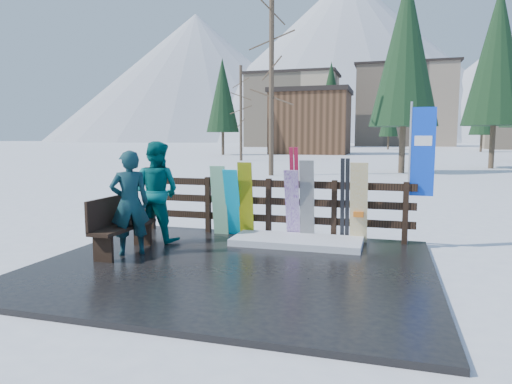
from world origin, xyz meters
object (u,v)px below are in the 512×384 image
(rental_flag, at_px, (419,157))
(person_front, at_px, (130,203))
(snowboard_5, at_px, (359,203))
(snowboard_4, at_px, (307,201))
(bench, at_px, (120,223))
(person_back, at_px, (157,192))
(snowboard_3, at_px, (292,205))
(snowboard_1, at_px, (219,201))
(snowboard_2, at_px, (246,200))
(snowboard_0, at_px, (233,203))

(rental_flag, height_order, person_front, rental_flag)
(snowboard_5, xyz_separation_m, person_front, (-3.62, -1.87, 0.12))
(snowboard_4, distance_m, person_front, 3.25)
(snowboard_5, bearing_deg, bench, -154.70)
(person_front, relative_size, person_back, 0.92)
(person_front, bearing_deg, snowboard_3, -179.63)
(snowboard_5, height_order, rental_flag, rental_flag)
(snowboard_3, relative_size, snowboard_4, 0.90)
(snowboard_1, distance_m, snowboard_5, 2.74)
(bench, xyz_separation_m, snowboard_2, (1.67, 1.82, 0.23))
(snowboard_5, height_order, person_front, person_front)
(snowboard_1, height_order, snowboard_4, snowboard_4)
(bench, xyz_separation_m, person_front, (0.23, -0.05, 0.36))
(snowboard_1, distance_m, snowboard_2, 0.56)
(snowboard_0, xyz_separation_m, snowboard_2, (0.27, -0.00, 0.07))
(snowboard_3, height_order, snowboard_4, snowboard_4)
(snowboard_1, height_order, snowboard_5, snowboard_5)
(snowboard_3, xyz_separation_m, person_front, (-2.37, -1.87, 0.19))
(snowboard_3, height_order, person_front, person_front)
(snowboard_3, bearing_deg, snowboard_1, 180.00)
(bench, height_order, person_front, person_front)
(bench, relative_size, snowboard_0, 1.09)
(person_front, bearing_deg, snowboard_0, -159.76)
(snowboard_1, relative_size, person_back, 0.75)
(bench, bearing_deg, snowboard_1, 58.60)
(bench, height_order, snowboard_1, snowboard_1)
(snowboard_0, bearing_deg, bench, -127.50)
(bench, xyz_separation_m, person_back, (0.17, 0.98, 0.43))
(snowboard_2, distance_m, rental_flag, 3.34)
(snowboard_1, bearing_deg, snowboard_4, -0.00)
(snowboard_4, relative_size, rental_flag, 0.60)
(snowboard_2, bearing_deg, snowboard_0, 180.00)
(snowboard_1, bearing_deg, rental_flag, 4.09)
(bench, height_order, snowboard_3, snowboard_3)
(snowboard_0, height_order, snowboard_5, snowboard_5)
(snowboard_2, relative_size, rental_flag, 0.57)
(snowboard_0, height_order, snowboard_1, snowboard_1)
(snowboard_1, xyz_separation_m, snowboard_2, (0.56, -0.00, 0.04))
(snowboard_4, bearing_deg, person_front, -144.86)
(rental_flag, relative_size, person_front, 1.49)
(snowboard_1, height_order, rental_flag, rental_flag)
(bench, relative_size, snowboard_5, 0.98)
(bench, distance_m, rental_flag, 5.43)
(bench, distance_m, snowboard_2, 2.48)
(snowboard_1, bearing_deg, snowboard_5, -0.00)
(snowboard_0, bearing_deg, rental_flag, 4.42)
(person_back, bearing_deg, snowboard_1, -132.85)
(person_front, distance_m, person_back, 1.03)
(snowboard_2, height_order, snowboard_4, snowboard_4)
(snowboard_4, height_order, rental_flag, rental_flag)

